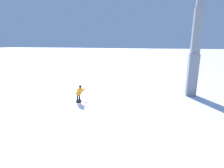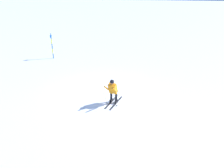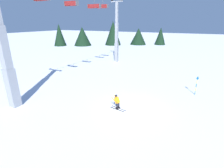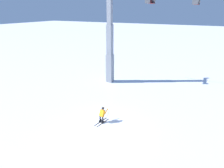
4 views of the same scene
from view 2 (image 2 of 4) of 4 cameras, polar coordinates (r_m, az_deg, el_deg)
name	(u,v)px [view 2 (image 2 of 4)]	position (r m, az deg, el deg)	size (l,w,h in m)	color
ground_plane	(104,92)	(12.93, -2.21, -2.35)	(260.00, 260.00, 0.00)	white
skier_carving_main	(113,90)	(11.30, 0.20, -1.63)	(0.81, 1.74, 1.62)	black
trail_marker_pole	(52,45)	(19.92, -16.26, 10.23)	(0.07, 0.28, 2.30)	blue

